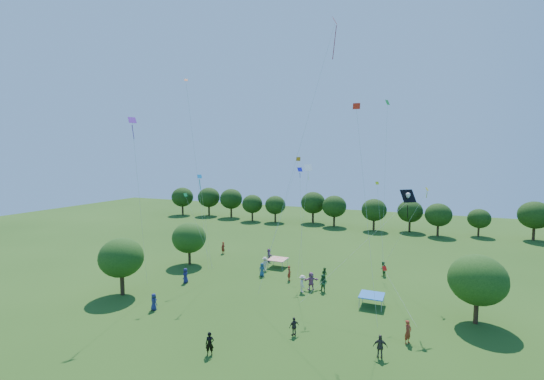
{
  "coord_description": "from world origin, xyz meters",
  "views": [
    {
      "loc": [
        13.09,
        -16.88,
        14.06
      ],
      "look_at": [
        0.0,
        14.0,
        11.0
      ],
      "focal_mm": 24.0,
      "sensor_mm": 36.0,
      "label": 1
    }
  ],
  "objects_px": {
    "near_tree_west": "(121,258)",
    "red_high_kite": "(321,73)",
    "near_tree_east": "(478,280)",
    "man_in_black": "(210,344)",
    "pirate_kite": "(406,198)",
    "near_tree_north": "(189,238)",
    "tent_red_stripe": "(278,259)",
    "tent_blue": "(372,295)"
  },
  "relations": [
    {
      "from": "tent_red_stripe",
      "to": "man_in_black",
      "type": "relative_size",
      "value": 1.32
    },
    {
      "from": "near_tree_west",
      "to": "near_tree_east",
      "type": "xyz_separation_m",
      "value": [
        32.49,
        6.79,
        -0.09
      ]
    },
    {
      "from": "tent_red_stripe",
      "to": "red_high_kite",
      "type": "distance_m",
      "value": 23.69
    },
    {
      "from": "near_tree_north",
      "to": "pirate_kite",
      "type": "relative_size",
      "value": 0.56
    },
    {
      "from": "near_tree_north",
      "to": "tent_red_stripe",
      "type": "height_order",
      "value": "near_tree_north"
    },
    {
      "from": "near_tree_west",
      "to": "red_high_kite",
      "type": "bearing_deg",
      "value": 19.83
    },
    {
      "from": "near_tree_west",
      "to": "man_in_black",
      "type": "relative_size",
      "value": 3.53
    },
    {
      "from": "near_tree_west",
      "to": "man_in_black",
      "type": "height_order",
      "value": "near_tree_west"
    },
    {
      "from": "near_tree_west",
      "to": "tent_red_stripe",
      "type": "height_order",
      "value": "near_tree_west"
    },
    {
      "from": "near_tree_east",
      "to": "man_in_black",
      "type": "relative_size",
      "value": 3.54
    },
    {
      "from": "man_in_black",
      "to": "pirate_kite",
      "type": "bearing_deg",
      "value": 20.06
    },
    {
      "from": "near_tree_north",
      "to": "red_high_kite",
      "type": "bearing_deg",
      "value": -14.08
    },
    {
      "from": "near_tree_east",
      "to": "tent_red_stripe",
      "type": "height_order",
      "value": "near_tree_east"
    },
    {
      "from": "near_tree_north",
      "to": "red_high_kite",
      "type": "relative_size",
      "value": 0.21
    },
    {
      "from": "pirate_kite",
      "to": "tent_blue",
      "type": "bearing_deg",
      "value": 164.78
    },
    {
      "from": "man_in_black",
      "to": "tent_blue",
      "type": "bearing_deg",
      "value": 29.0
    },
    {
      "from": "tent_blue",
      "to": "tent_red_stripe",
      "type": "bearing_deg",
      "value": 148.44
    },
    {
      "from": "pirate_kite",
      "to": "near_tree_east",
      "type": "bearing_deg",
      "value": 5.14
    },
    {
      "from": "near_tree_east",
      "to": "red_high_kite",
      "type": "xyz_separation_m",
      "value": [
        -13.71,
        -0.02,
        18.16
      ]
    },
    {
      "from": "near_tree_east",
      "to": "tent_red_stripe",
      "type": "distance_m",
      "value": 23.0
    },
    {
      "from": "red_high_kite",
      "to": "man_in_black",
      "type": "bearing_deg",
      "value": -108.39
    },
    {
      "from": "near_tree_north",
      "to": "tent_red_stripe",
      "type": "distance_m",
      "value": 11.9
    },
    {
      "from": "man_in_black",
      "to": "red_high_kite",
      "type": "relative_size",
      "value": 0.06
    },
    {
      "from": "tent_red_stripe",
      "to": "man_in_black",
      "type": "xyz_separation_m",
      "value": [
        3.33,
        -21.08,
        -0.2
      ]
    },
    {
      "from": "near_tree_west",
      "to": "pirate_kite",
      "type": "relative_size",
      "value": 0.59
    },
    {
      "from": "tent_red_stripe",
      "to": "red_high_kite",
      "type": "relative_size",
      "value": 0.09
    },
    {
      "from": "near_tree_east",
      "to": "near_tree_north",
      "type": "bearing_deg",
      "value": 171.78
    },
    {
      "from": "tent_blue",
      "to": "red_high_kite",
      "type": "xyz_separation_m",
      "value": [
        -5.1,
        -0.25,
        20.91
      ]
    },
    {
      "from": "near_tree_east",
      "to": "tent_red_stripe",
      "type": "relative_size",
      "value": 2.68
    },
    {
      "from": "tent_red_stripe",
      "to": "pirate_kite",
      "type": "relative_size",
      "value": 0.22
    },
    {
      "from": "tent_red_stripe",
      "to": "man_in_black",
      "type": "height_order",
      "value": "man_in_black"
    },
    {
      "from": "red_high_kite",
      "to": "near_tree_west",
      "type": "bearing_deg",
      "value": -160.17
    },
    {
      "from": "near_tree_north",
      "to": "man_in_black",
      "type": "bearing_deg",
      "value": -50.76
    },
    {
      "from": "tent_red_stripe",
      "to": "tent_blue",
      "type": "relative_size",
      "value": 1.0
    },
    {
      "from": "pirate_kite",
      "to": "red_high_kite",
      "type": "bearing_deg",
      "value": 176.34
    },
    {
      "from": "near_tree_east",
      "to": "red_high_kite",
      "type": "height_order",
      "value": "red_high_kite"
    },
    {
      "from": "near_tree_north",
      "to": "pirate_kite",
      "type": "height_order",
      "value": "pirate_kite"
    },
    {
      "from": "man_in_black",
      "to": "near_tree_east",
      "type": "bearing_deg",
      "value": 10.23
    },
    {
      "from": "near_tree_north",
      "to": "tent_red_stripe",
      "type": "xyz_separation_m",
      "value": [
        11.14,
        3.37,
        -2.5
      ]
    },
    {
      "from": "tent_blue",
      "to": "red_high_kite",
      "type": "distance_m",
      "value": 21.53
    },
    {
      "from": "near_tree_north",
      "to": "near_tree_east",
      "type": "xyz_separation_m",
      "value": [
        32.5,
        -4.69,
        0.25
      ]
    },
    {
      "from": "tent_blue",
      "to": "pirate_kite",
      "type": "distance_m",
      "value": 9.93
    }
  ]
}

